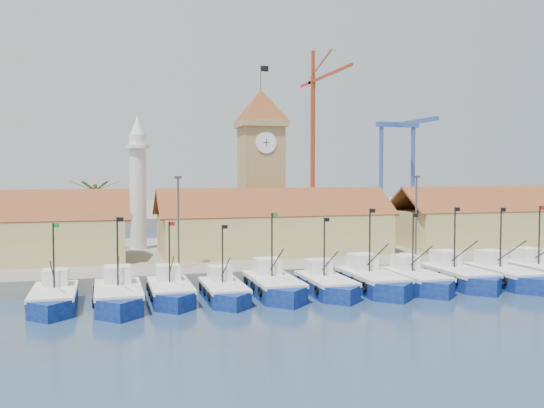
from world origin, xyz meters
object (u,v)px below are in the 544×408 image
object	(u,v)px
minaret	(138,182)
clock_tower	(261,164)
boat_0	(54,300)
boat_5	(328,286)

from	to	relation	value
minaret	clock_tower	bearing A→B (deg)	-7.61
boat_0	clock_tower	world-z (taller)	clock_tower
boat_5	minaret	distance (m)	30.92
boat_5	minaret	xyz separation A→B (m)	(-15.08, 25.45, 8.98)
boat_5	minaret	world-z (taller)	minaret
boat_0	clock_tower	bearing A→B (deg)	44.99
boat_0	boat_5	distance (m)	23.08
boat_5	minaret	bearing A→B (deg)	120.65
boat_0	boat_5	bearing A→B (deg)	-1.14
boat_0	minaret	bearing A→B (deg)	72.25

